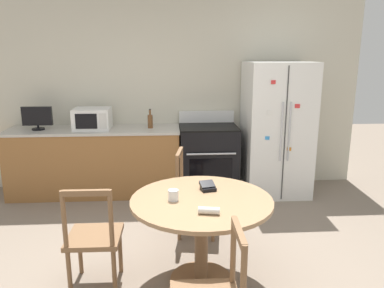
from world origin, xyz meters
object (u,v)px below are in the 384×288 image
object	(u,v)px
countertop_tv	(37,117)
counter_bottle	(150,121)
wallet	(208,187)
dining_chair_far	(195,194)
candle_glass	(173,196)
oven_range	(208,159)
refrigerator	(276,129)
dining_chair_left	(94,238)
microwave	(92,119)

from	to	relation	value
countertop_tv	counter_bottle	bearing A→B (deg)	1.04
wallet	countertop_tv	bearing A→B (deg)	136.70
dining_chair_far	wallet	xyz separation A→B (m)	(0.06, -0.67, 0.33)
candle_glass	wallet	distance (m)	0.36
oven_range	candle_glass	xyz separation A→B (m)	(-0.51, -2.12, 0.31)
refrigerator	counter_bottle	distance (m)	1.69
countertop_tv	candle_glass	size ratio (longest dim) A/B	4.40
refrigerator	dining_chair_left	size ratio (longest dim) A/B	1.95
counter_bottle	wallet	bearing A→B (deg)	-73.63
dining_chair_far	microwave	bearing A→B (deg)	-125.47
microwave	countertop_tv	size ratio (longest dim) A/B	1.23
counter_bottle	candle_glass	world-z (taller)	counter_bottle
microwave	dining_chair_far	size ratio (longest dim) A/B	0.51
candle_glass	wallet	bearing A→B (deg)	35.83
oven_range	countertop_tv	bearing A→B (deg)	-179.95
microwave	counter_bottle	xyz separation A→B (m)	(0.75, 0.02, -0.04)
counter_bottle	dining_chair_left	xyz separation A→B (m)	(-0.37, -2.14, -0.56)
oven_range	countertop_tv	xyz separation A→B (m)	(-2.23, -0.00, 0.60)
dining_chair_far	counter_bottle	bearing A→B (deg)	-148.97
oven_range	counter_bottle	size ratio (longest dim) A/B	4.23
refrigerator	microwave	size ratio (longest dim) A/B	3.80
counter_bottle	dining_chair_far	bearing A→B (deg)	-68.05
oven_range	candle_glass	world-z (taller)	oven_range
refrigerator	counter_bottle	bearing A→B (deg)	177.00
microwave	dining_chair_far	bearing A→B (deg)	-44.55
counter_bottle	wallet	xyz separation A→B (m)	(0.57, -1.93, -0.23)
wallet	dining_chair_far	bearing A→B (deg)	95.17
candle_glass	wallet	world-z (taller)	candle_glass
wallet	microwave	bearing A→B (deg)	124.58
dining_chair_left	candle_glass	xyz separation A→B (m)	(0.64, 0.00, 0.34)
microwave	candle_glass	world-z (taller)	microwave
refrigerator	microwave	xyz separation A→B (m)	(-2.43, 0.07, 0.15)
refrigerator	countertop_tv	distance (m)	3.14
dining_chair_left	refrigerator	bearing A→B (deg)	45.61
candle_glass	microwave	bearing A→B (deg)	115.69
candle_glass	refrigerator	bearing A→B (deg)	55.49
oven_range	dining_chair_left	xyz separation A→B (m)	(-1.15, -2.12, -0.03)
countertop_tv	candle_glass	bearing A→B (deg)	-50.84
dining_chair_left	wallet	distance (m)	1.02
oven_range	dining_chair_far	bearing A→B (deg)	-102.48
oven_range	countertop_tv	world-z (taller)	countertop_tv
wallet	refrigerator	bearing A→B (deg)	58.76
dining_chair_left	wallet	size ratio (longest dim) A/B	6.00
dining_chair_far	dining_chair_left	bearing A→B (deg)	-35.44
countertop_tv	oven_range	bearing A→B (deg)	0.05
counter_bottle	dining_chair_far	size ratio (longest dim) A/B	0.28
dining_chair_far	candle_glass	size ratio (longest dim) A/B	10.48
dining_chair_left	microwave	bearing A→B (deg)	100.72
microwave	wallet	distance (m)	2.33
refrigerator	wallet	size ratio (longest dim) A/B	11.72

